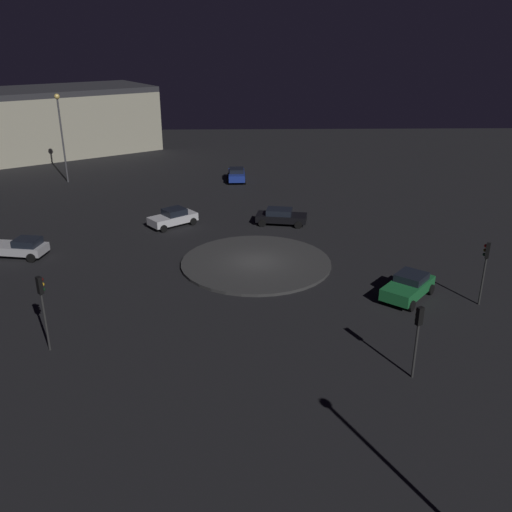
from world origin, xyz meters
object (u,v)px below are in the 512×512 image
(traffic_light_southwest, at_px, (485,261))
(traffic_light_northwest, at_px, (42,299))
(car_black, at_px, (281,216))
(streetlamp_northeast, at_px, (61,125))
(car_green, at_px, (408,286))
(car_silver, at_px, (20,247))
(car_blue, at_px, (237,175))
(store_building, at_px, (43,122))
(traffic_light_southwest_near, at_px, (418,328))
(car_white, at_px, (173,217))

(traffic_light_southwest, xyz_separation_m, traffic_light_northwest, (-4.55, 24.30, 0.13))
(car_black, relative_size, streetlamp_northeast, 0.48)
(car_green, xyz_separation_m, traffic_light_northwest, (-5.55, 20.24, 2.17))
(car_silver, relative_size, streetlamp_northeast, 0.45)
(streetlamp_northeast, bearing_deg, car_blue, -90.24)
(store_building, bearing_deg, car_silver, 72.19)
(car_blue, xyz_separation_m, traffic_light_southwest, (-29.96, -14.90, 2.08))
(car_blue, relative_size, streetlamp_northeast, 0.42)
(store_building, bearing_deg, streetlamp_northeast, 81.99)
(car_green, xyz_separation_m, traffic_light_southwest_near, (-8.43, 2.14, 1.90))
(car_black, height_order, car_silver, car_silver)
(store_building, bearing_deg, car_black, 101.40)
(car_blue, distance_m, streetlamp_northeast, 19.27)
(car_silver, xyz_separation_m, traffic_light_southwest, (-8.34, -30.48, 2.09))
(car_silver, distance_m, traffic_light_southwest, 31.67)
(car_blue, distance_m, traffic_light_southwest_near, 38.44)
(traffic_light_southwest_near, bearing_deg, car_black, -14.99)
(car_blue, relative_size, traffic_light_southwest_near, 1.04)
(car_green, bearing_deg, car_silver, -65.37)
(traffic_light_northwest, distance_m, streetlamp_northeast, 35.91)
(car_blue, relative_size, car_green, 0.92)
(traffic_light_southwest_near, bearing_deg, traffic_light_northwest, 54.05)
(car_blue, distance_m, traffic_light_northwest, 35.84)
(car_green, relative_size, store_building, 0.14)
(car_green, xyz_separation_m, car_silver, (7.35, 26.42, -0.04))
(car_blue, xyz_separation_m, car_silver, (-21.61, 15.58, -0.01))
(traffic_light_northwest, height_order, traffic_light_southwest_near, traffic_light_northwest)
(traffic_light_southwest_near, bearing_deg, store_building, 6.10)
(car_blue, bearing_deg, store_building, -122.68)
(traffic_light_southwest, height_order, streetlamp_northeast, streetlamp_northeast)
(traffic_light_southwest, distance_m, traffic_light_southwest_near, 9.68)
(traffic_light_southwest_near, relative_size, store_building, 0.12)
(car_green, relative_size, traffic_light_southwest, 1.07)
(car_silver, height_order, traffic_light_northwest, traffic_light_northwest)
(car_green, bearing_deg, traffic_light_southwest_near, 25.92)
(traffic_light_northwest, xyz_separation_m, traffic_light_southwest_near, (-2.88, -18.10, -0.27))
(traffic_light_southwest_near, bearing_deg, streetlamp_northeast, 9.03)
(traffic_light_southwest, relative_size, store_building, 0.13)
(traffic_light_southwest, bearing_deg, traffic_light_northwest, 36.97)
(car_blue, distance_m, store_building, 30.16)
(car_white, bearing_deg, traffic_light_southwest_near, -96.45)
(car_blue, relative_size, store_building, 0.13)
(car_green, height_order, car_white, car_green)
(traffic_light_southwest_near, bearing_deg, car_white, 4.85)
(car_white, bearing_deg, car_black, -37.17)
(car_black, xyz_separation_m, store_building, (30.19, 29.56, 3.52))
(traffic_light_northwest, xyz_separation_m, store_building, (49.98, 16.25, 1.28))
(car_silver, distance_m, car_white, 12.34)
(car_silver, xyz_separation_m, car_white, (6.72, -10.34, 0.00))
(store_building, bearing_deg, car_blue, 115.92)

